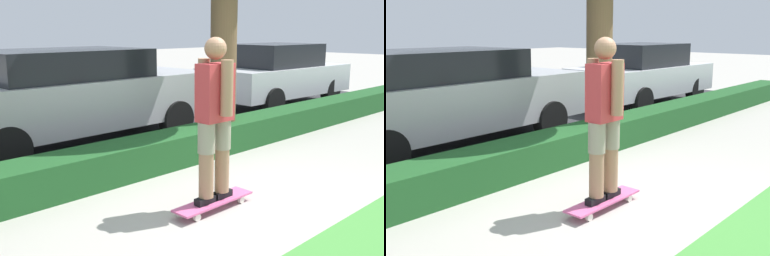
# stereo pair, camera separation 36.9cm
# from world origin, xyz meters

# --- Properties ---
(ground_plane) EXTENTS (60.00, 60.00, 0.00)m
(ground_plane) POSITION_xyz_m (0.00, 0.00, 0.00)
(ground_plane) COLOR #ADA89E
(street_asphalt) EXTENTS (18.30, 5.00, 0.01)m
(street_asphalt) POSITION_xyz_m (0.00, 4.20, 0.00)
(street_asphalt) COLOR #2D2D30
(street_asphalt) RESTS_ON ground_plane
(hedge_row) EXTENTS (18.30, 0.60, 0.43)m
(hedge_row) POSITION_xyz_m (0.00, 1.60, 0.22)
(hedge_row) COLOR #1E5123
(hedge_row) RESTS_ON ground_plane
(skateboard) EXTENTS (0.99, 0.24, 0.10)m
(skateboard) POSITION_xyz_m (-0.32, 0.08, 0.08)
(skateboard) COLOR #DB5B93
(skateboard) RESTS_ON ground_plane
(skater_person) EXTENTS (0.50, 0.43, 1.67)m
(skater_person) POSITION_xyz_m (-0.32, 0.08, 0.99)
(skater_person) COLOR black
(skater_person) RESTS_ON skateboard
(parked_car_middle) EXTENTS (4.78, 1.95, 1.53)m
(parked_car_middle) POSITION_xyz_m (0.06, 3.59, 0.81)
(parked_car_middle) COLOR #B7B7BC
(parked_car_middle) RESTS_ON ground_plane
(parked_car_rear) EXTENTS (3.95, 1.84, 1.50)m
(parked_car_rear) POSITION_xyz_m (5.49, 3.48, 0.78)
(parked_car_rear) COLOR silver
(parked_car_rear) RESTS_ON ground_plane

